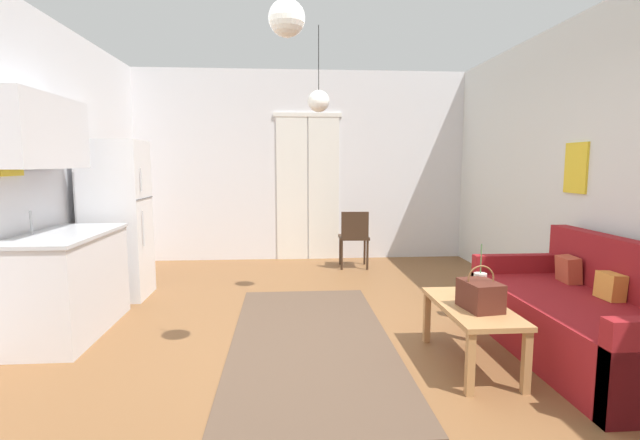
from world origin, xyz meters
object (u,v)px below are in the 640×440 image
Objects in this scene: coffee_table at (471,313)px; accent_chair at (354,235)px; refrigerator at (117,220)px; pendant_lamp_far at (319,101)px; pendant_lamp_near at (287,18)px; bamboo_vase at (480,287)px; handbag at (480,295)px; couch at (590,321)px.

coffee_table is 1.21× the size of accent_chair.
refrigerator is 1.99× the size of pendant_lamp_far.
pendant_lamp_far is at bearing 120.46° from coffee_table.
refrigerator is 3.09m from accent_chair.
pendant_lamp_near is at bearing 77.24° from accent_chair.
bamboo_vase is 1.33× the size of handbag.
handbag is at bearing -60.72° from pendant_lamp_far.
couch reaches higher than handbag.
pendant_lamp_near reaches higher than accent_chair.
couch is 2.19× the size of pendant_lamp_far.
accent_chair is (-1.33, 3.19, 0.18)m from couch.
pendant_lamp_far reaches higher than couch.
coffee_table is at bearing -32.00° from refrigerator.
pendant_lamp_far is (-1.94, 1.66, 1.83)m from couch.
pendant_lamp_near is (-0.94, -3.32, 1.93)m from accent_chair.
coffee_table is 2.27× the size of bamboo_vase.
handbag is 0.19× the size of refrigerator.
accent_chair is 3.96m from pendant_lamp_near.
refrigerator is at bearing 131.71° from pendant_lamp_near.
refrigerator is at bearing 148.00° from coffee_table.
bamboo_vase is (0.09, 0.08, 0.17)m from coffee_table.
refrigerator is 2.90× the size of pendant_lamp_near.
refrigerator is at bearing 154.70° from couch.
bamboo_vase is at bearing 67.66° from handbag.
refrigerator reaches higher than coffee_table.
pendant_lamp_far is at bearing -7.80° from refrigerator.
handbag is (-0.93, -0.15, 0.27)m from couch.
accent_chair is at bearing 23.59° from refrigerator.
accent_chair is (-0.39, 3.23, 0.08)m from coffee_table.
pendant_lamp_near reaches higher than bamboo_vase.
pendant_lamp_far is (-1.00, 1.70, 1.73)m from coffee_table.
couch is 4.62m from refrigerator.
pendant_lamp_far is at bearing 123.85° from bamboo_vase.
refrigerator reaches higher than couch.
coffee_table is 0.57× the size of refrigerator.
accent_chair is at bearing 112.66° from couch.
accent_chair is 1.37× the size of pendant_lamp_near.
pendant_lamp_far is at bearing 139.53° from couch.
bamboo_vase is 3.82m from refrigerator.
refrigerator reaches higher than bamboo_vase.
pendant_lamp_near reaches higher than coffee_table.
couch is at bearing 115.75° from accent_chair.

